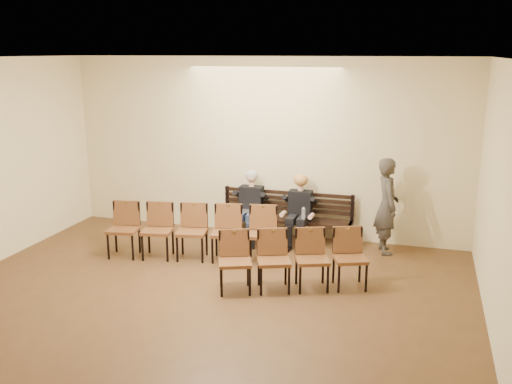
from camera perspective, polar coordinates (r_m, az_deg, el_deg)
ground at (r=7.36m, az=-10.43°, el=-15.59°), size 10.00×10.00×0.00m
room_walls at (r=7.20m, az=-8.48°, el=5.31°), size 8.02×10.01×3.51m
bench at (r=11.13m, az=2.92°, el=-3.71°), size 2.60×0.90×0.45m
seated_man at (r=11.06m, az=-0.60°, el=-1.40°), size 0.56×0.77×1.34m
seated_woman at (r=10.83m, az=4.33°, el=-2.00°), size 0.54×0.75×1.25m
laptop at (r=10.97m, az=-0.81°, el=-2.04°), size 0.35×0.28×0.25m
water_bottle at (r=10.54m, az=4.75°, el=-2.83°), size 0.08×0.08×0.23m
bag at (r=10.73m, az=-1.10°, el=-4.90°), size 0.42×0.35×0.26m
passerby at (r=10.51m, az=13.00°, el=-0.67°), size 0.69×0.85×2.02m
chair_row_front at (r=8.82m, az=3.72°, el=-6.87°), size 2.30×1.31×0.94m
chair_row_back at (r=10.13m, az=-6.44°, el=-4.02°), size 3.05×1.07×0.98m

